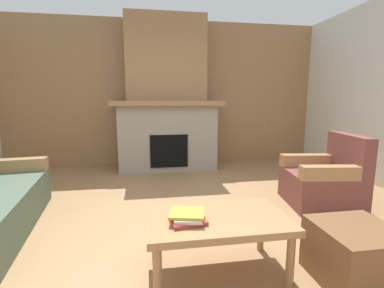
{
  "coord_description": "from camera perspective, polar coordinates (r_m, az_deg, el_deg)",
  "views": [
    {
      "loc": [
        -0.36,
        -2.36,
        1.26
      ],
      "look_at": [
        0.21,
        1.12,
        0.68
      ],
      "focal_mm": 25.63,
      "sensor_mm": 36.0,
      "label": 1
    }
  ],
  "objects": [
    {
      "name": "ground",
      "position": [
        2.7,
        -0.62,
        -18.45
      ],
      "size": [
        9.0,
        9.0,
        0.0
      ],
      "primitive_type": "plane",
      "color": "#9E754C"
    },
    {
      "name": "wall_back_wood_panel",
      "position": [
        5.37,
        -5.59,
        10.26
      ],
      "size": [
        6.0,
        0.12,
        2.7
      ],
      "primitive_type": "cube",
      "color": "#997047",
      "rests_on": "ground"
    },
    {
      "name": "fireplace",
      "position": [
        5.0,
        -5.27,
        8.21
      ],
      "size": [
        1.9,
        0.82,
        2.7
      ],
      "color": "gray",
      "rests_on": "ground"
    },
    {
      "name": "book_stack_near_edge",
      "position": [
        1.92,
        -0.87,
        -14.98
      ],
      "size": [
        0.27,
        0.26,
        0.07
      ],
      "color": "#B23833",
      "rests_on": "coffee_table"
    },
    {
      "name": "armchair",
      "position": [
        3.67,
        25.89,
        -6.87
      ],
      "size": [
        0.86,
        0.86,
        0.85
      ],
      "color": "brown",
      "rests_on": "ground"
    },
    {
      "name": "ottoman",
      "position": [
        2.32,
        30.92,
        -19.16
      ],
      "size": [
        0.52,
        0.52,
        0.4
      ],
      "primitive_type": "cube",
      "color": "brown",
      "rests_on": "ground"
    },
    {
      "name": "coffee_table",
      "position": [
        2.05,
        5.34,
        -16.2
      ],
      "size": [
        1.0,
        0.6,
        0.43
      ],
      "color": "#A87A4C",
      "rests_on": "ground"
    }
  ]
}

